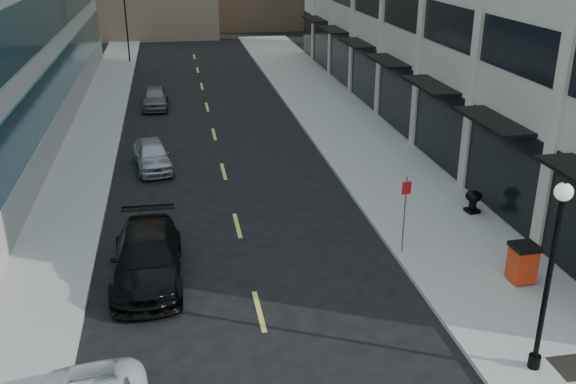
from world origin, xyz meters
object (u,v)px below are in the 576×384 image
object	(u,v)px
car_silver_sedan	(152,155)
lamppost	(552,262)
car_grey_sedan	(155,97)
trash_bin	(523,262)
sign_post	(405,205)
car_black_pickup	(147,258)
urn_planter	(473,199)

from	to	relation	value
car_silver_sedan	lamppost	world-z (taller)	lamppost
car_silver_sedan	car_grey_sedan	xyz separation A→B (m)	(0.00, 11.43, 0.01)
trash_bin	lamppost	distance (m)	4.98
lamppost	sign_post	bearing A→B (deg)	99.43
car_silver_sedan	trash_bin	distance (m)	17.31
trash_bin	sign_post	xyz separation A→B (m)	(-2.94, 2.61, 1.05)
car_silver_sedan	trash_bin	xyz separation A→B (m)	(11.44, -12.99, 0.17)
car_black_pickup	trash_bin	world-z (taller)	car_black_pickup
car_grey_sedan	trash_bin	xyz separation A→B (m)	(11.44, -24.41, 0.16)
car_grey_sedan	lamppost	distance (m)	30.10
car_grey_sedan	lamppost	xyz separation A→B (m)	(9.60, -28.43, 2.46)
car_black_pickup	urn_planter	distance (m)	12.64
lamppost	trash_bin	bearing A→B (deg)	65.39
sign_post	urn_planter	xyz separation A→B (m)	(3.82, 2.67, -1.19)
car_black_pickup	trash_bin	size ratio (longest dim) A/B	4.16
trash_bin	urn_planter	xyz separation A→B (m)	(0.89, 5.28, -0.14)
car_black_pickup	sign_post	size ratio (longest dim) A/B	1.93
car_black_pickup	car_silver_sedan	distance (m)	10.52
car_grey_sedan	car_silver_sedan	bearing A→B (deg)	-89.39
car_black_pickup	urn_planter	bearing A→B (deg)	13.18
car_black_pickup	car_grey_sedan	bearing A→B (deg)	90.32
sign_post	urn_planter	size ratio (longest dim) A/B	3.08
sign_post	car_black_pickup	bearing A→B (deg)	174.86
trash_bin	urn_planter	world-z (taller)	trash_bin
car_black_pickup	car_grey_sedan	size ratio (longest dim) A/B	1.34
car_black_pickup	lamppost	world-z (taller)	lamppost
car_grey_sedan	lamppost	world-z (taller)	lamppost
car_grey_sedan	sign_post	world-z (taller)	sign_post
car_grey_sedan	urn_planter	bearing A→B (deg)	-56.60
urn_planter	trash_bin	bearing A→B (deg)	-99.52
sign_post	trash_bin	bearing A→B (deg)	-47.69
trash_bin	car_black_pickup	bearing A→B (deg)	165.89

